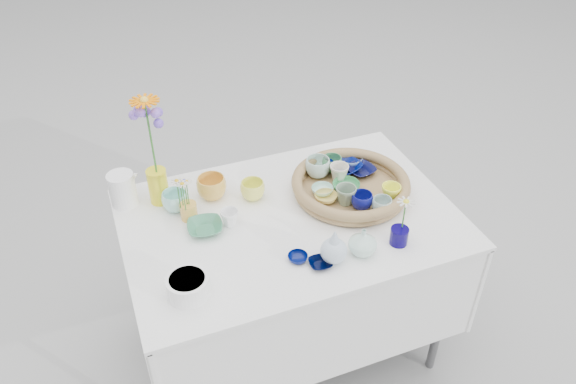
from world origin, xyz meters
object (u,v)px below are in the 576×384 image
object	(u,v)px
display_table	(290,343)
bud_vase_seafoam	(363,242)
tall_vase_yellow	(158,186)
wicker_tray	(350,186)

from	to	relation	value
display_table	bud_vase_seafoam	xyz separation A→B (m)	(0.16, -0.28, 0.82)
display_table	tall_vase_yellow	world-z (taller)	tall_vase_yellow
wicker_tray	bud_vase_seafoam	distance (m)	0.35
display_table	wicker_tray	bearing A→B (deg)	10.12
wicker_tray	bud_vase_seafoam	size ratio (longest dim) A/B	4.52
display_table	bud_vase_seafoam	world-z (taller)	bud_vase_seafoam
wicker_tray	tall_vase_yellow	distance (m)	0.76
display_table	tall_vase_yellow	xyz separation A→B (m)	(-0.44, 0.28, 0.84)
wicker_tray	tall_vase_yellow	xyz separation A→B (m)	(-0.72, 0.23, 0.03)
bud_vase_seafoam	tall_vase_yellow	world-z (taller)	tall_vase_yellow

